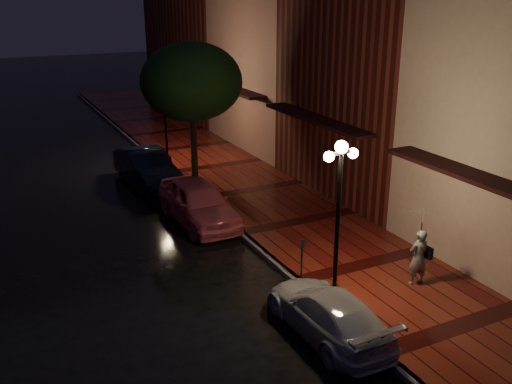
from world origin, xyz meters
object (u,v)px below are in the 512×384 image
street_tree (192,84)px  streetlamp_far (165,111)px  navy_car (147,168)px  parking_meter (302,255)px  pink_car (199,202)px  silver_car (328,313)px  streetlamp_near (338,212)px  woman_with_umbrella (421,234)px

street_tree → streetlamp_far: bearing=94.9°
navy_car → parking_meter: navy_car is taller
pink_car → silver_car: pink_car is taller
streetlamp_near → pink_car: streetlamp_near is taller
street_tree → navy_car: 4.03m
pink_car → parking_meter: (0.99, -5.47, 0.10)m
pink_car → parking_meter: 5.56m
streetlamp_near → streetlamp_far: same height
street_tree → parking_meter: street_tree is taller
street_tree → woman_with_umbrella: size_ratio=2.56×
streetlamp_far → parking_meter: size_ratio=3.64×
street_tree → pink_car: size_ratio=1.29×
street_tree → woman_with_umbrella: bearing=-78.9°
streetlamp_far → silver_car: bearing=-93.6°
pink_car → parking_meter: pink_car is taller
street_tree → silver_car: 12.73m
navy_car → street_tree: bearing=-22.9°
streetlamp_far → street_tree: bearing=-85.1°
streetlamp_far → parking_meter: 12.77m
streetlamp_near → navy_car: streetlamp_near is taller
street_tree → silver_car: size_ratio=1.45×
streetlamp_near → woman_with_umbrella: 2.69m
streetlamp_near → silver_car: 2.51m
streetlamp_far → silver_car: (-0.95, -15.14, -2.02)m
street_tree → navy_car: (-1.91, 0.67, -3.49)m
streetlamp_far → streetlamp_near: bearing=-90.0°
streetlamp_near → navy_car: 11.92m
pink_car → woman_with_umbrella: (3.67, -7.19, 0.88)m
parking_meter → woman_with_umbrella: bearing=-12.2°
streetlamp_far → street_tree: (0.26, -3.01, 1.64)m
streetlamp_near → street_tree: 11.12m
silver_car → streetlamp_near: bearing=-130.4°
pink_car → navy_car: (-0.46, 4.84, -0.01)m
pink_car → silver_car: (0.24, -7.96, -0.18)m
streetlamp_near → silver_car: streetlamp_near is taller
streetlamp_far → silver_car: 15.30m
street_tree → pink_car: 5.62m
streetlamp_far → silver_car: streetlamp_far is taller
streetlamp_far → navy_car: bearing=-125.2°
parking_meter → navy_car: bearing=118.4°
woman_with_umbrella → parking_meter: woman_with_umbrella is taller
street_tree → parking_meter: bearing=-92.7°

